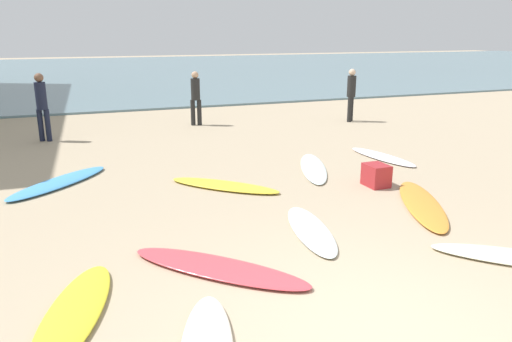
% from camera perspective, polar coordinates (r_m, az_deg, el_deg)
% --- Properties ---
extents(ground_plane, '(120.00, 120.00, 0.00)m').
position_cam_1_polar(ground_plane, '(5.17, 13.84, -18.01)').
color(ground_plane, tan).
extents(ocean_water, '(120.00, 40.00, 0.08)m').
position_cam_1_polar(ocean_water, '(38.79, -17.72, 10.87)').
color(ocean_water, slate).
rests_on(ocean_water, ground_plane).
extents(surfboard_0, '(1.98, 1.97, 0.08)m').
position_cam_1_polar(surfboard_0, '(9.35, -3.69, -1.66)').
color(surfboard_0, yellow).
rests_on(surfboard_0, ground_plane).
extents(surfboard_1, '(1.71, 2.57, 0.08)m').
position_cam_1_polar(surfboard_1, '(8.81, 18.58, -3.63)').
color(surfboard_1, orange).
rests_on(surfboard_1, ground_plane).
extents(surfboard_2, '(1.42, 2.48, 0.06)m').
position_cam_1_polar(surfboard_2, '(10.65, 6.62, 0.37)').
color(surfboard_2, white).
rests_on(surfboard_2, ground_plane).
extents(surfboard_4, '(0.77, 2.13, 0.07)m').
position_cam_1_polar(surfboard_4, '(11.89, 14.33, 1.61)').
color(surfboard_4, white).
rests_on(surfboard_4, ground_plane).
extents(surfboard_6, '(2.16, 2.19, 0.09)m').
position_cam_1_polar(surfboard_6, '(10.25, -21.74, -1.21)').
color(surfboard_6, '#4A9DE3').
rests_on(surfboard_6, ground_plane).
extents(surfboard_7, '(2.10, 2.16, 0.08)m').
position_cam_1_polar(surfboard_7, '(6.21, -4.38, -11.05)').
color(surfboard_7, '#E24650').
rests_on(surfboard_7, ground_plane).
extents(surfboard_8, '(1.18, 2.14, 0.08)m').
position_cam_1_polar(surfboard_8, '(5.64, -20.19, -14.98)').
color(surfboard_8, yellow).
rests_on(surfboard_8, ground_plane).
extents(surfboard_10, '(0.92, 2.03, 0.07)m').
position_cam_1_polar(surfboard_10, '(7.36, 6.33, -6.74)').
color(surfboard_10, white).
rests_on(surfboard_10, ground_plane).
extents(beachgoer_near, '(0.36, 0.36, 1.67)m').
position_cam_1_polar(beachgoer_near, '(15.64, -6.98, 8.62)').
color(beachgoer_near, black).
rests_on(beachgoer_near, ground_plane).
extents(beachgoer_mid, '(0.40, 0.40, 1.70)m').
position_cam_1_polar(beachgoer_mid, '(16.50, 10.92, 8.88)').
color(beachgoer_mid, black).
rests_on(beachgoer_mid, ground_plane).
extents(beachgoer_far, '(0.37, 0.37, 1.80)m').
position_cam_1_polar(beachgoer_far, '(14.33, -23.46, 7.15)').
color(beachgoer_far, '#191E33').
rests_on(beachgoer_far, ground_plane).
extents(beach_cooler, '(0.39, 0.48, 0.42)m').
position_cam_1_polar(beach_cooler, '(9.66, 13.69, -0.48)').
color(beach_cooler, '#B2282D').
rests_on(beach_cooler, ground_plane).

